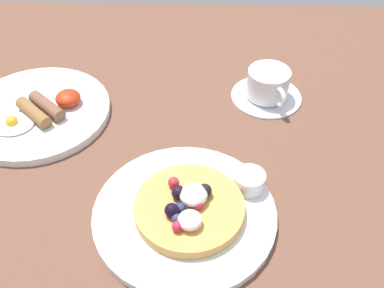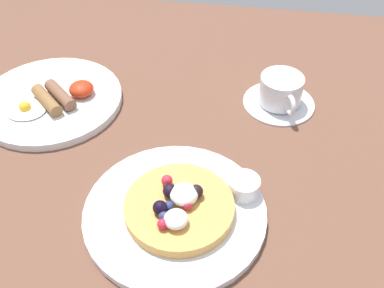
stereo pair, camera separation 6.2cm
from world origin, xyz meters
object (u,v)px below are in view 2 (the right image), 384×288
at_px(pancake_plate, 175,213).
at_px(breakfast_plate, 51,100).
at_px(coffee_cup, 281,89).
at_px(syrup_ramekin, 244,186).
at_px(coffee_saucer, 279,102).

distance_m(pancake_plate, breakfast_plate, 0.34).
height_order(breakfast_plate, coffee_cup, coffee_cup).
bearing_deg(pancake_plate, breakfast_plate, 141.38).
bearing_deg(breakfast_plate, syrup_ramekin, -25.04).
relative_size(coffee_saucer, coffee_cup, 1.26).
bearing_deg(pancake_plate, coffee_saucer, 63.29).
distance_m(pancake_plate, coffee_saucer, 0.31).
bearing_deg(coffee_cup, coffee_saucer, 109.86).
bearing_deg(breakfast_plate, coffee_cup, 8.52).
bearing_deg(breakfast_plate, coffee_saucer, 8.74).
height_order(syrup_ramekin, breakfast_plate, syrup_ramekin).
relative_size(pancake_plate, syrup_ramekin, 5.62).
xyz_separation_m(syrup_ramekin, coffee_cup, (0.05, 0.23, 0.01)).
xyz_separation_m(pancake_plate, coffee_saucer, (0.14, 0.28, -0.00)).
bearing_deg(syrup_ramekin, coffee_cup, 78.05).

